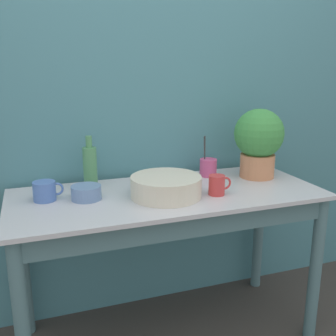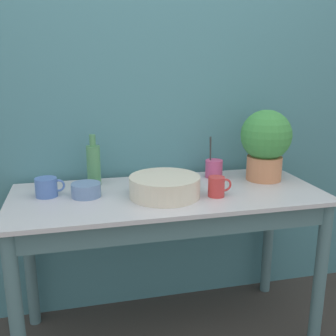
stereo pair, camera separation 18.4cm
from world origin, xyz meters
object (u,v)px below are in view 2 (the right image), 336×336
Objects in this scene: mug_blue at (47,187)px; bowl_small_blue at (86,190)px; bottle_tall at (94,164)px; bowl_wash_large at (165,186)px; utensil_cup at (214,168)px; potted_plant at (266,142)px; mug_red at (217,186)px.

bowl_small_blue is (0.18, -0.05, -0.01)m from mug_blue.
bowl_wash_large is at bearing -40.07° from bottle_tall.
bowl_wash_large is at bearing -142.67° from utensil_cup.
bowl_small_blue is (-0.35, 0.08, -0.02)m from bowl_wash_large.
bottle_tall is at bearing 75.01° from bowl_small_blue.
bottle_tall is (-0.88, 0.11, -0.10)m from potted_plant.
mug_red is at bearing -149.16° from potted_plant.
mug_red is at bearing -13.17° from bowl_wash_large.
utensil_cup is (0.33, 0.25, 0.00)m from bowl_wash_large.
utensil_cup is (0.86, 0.13, 0.01)m from mug_blue.
bowl_small_blue is (-0.93, -0.07, -0.17)m from potted_plant.
mug_blue is at bearing 165.64° from bowl_small_blue.
mug_red is 0.51× the size of utensil_cup.
bottle_tall is 2.30× the size of mug_red.
bowl_wash_large is 1.27× the size of bottle_tall.
mug_red is 0.79m from mug_blue.
bottle_tall is at bearing 139.93° from bowl_wash_large.
mug_red is at bearing -13.02° from bowl_small_blue.
mug_red is 0.32m from utensil_cup.
mug_red is (0.23, -0.05, -0.00)m from bowl_wash_large.
utensil_cup reaches higher than bowl_wash_large.
bottle_tall reaches higher than mug_blue.
mug_blue is 0.87m from utensil_cup.
potted_plant is at bearing 30.84° from mug_red.
potted_plant is 0.31m from utensil_cup.
bowl_wash_large reaches higher than mug_blue.
bowl_small_blue is at bearing -14.36° from mug_blue.
bowl_small_blue is at bearing 166.98° from mug_red.
potted_plant is 0.61m from bowl_wash_large.
bowl_wash_large is 1.48× the size of utensil_cup.
potted_plant is 1.13× the size of bowl_wash_large.
utensil_cup is at bearing 37.33° from bowl_wash_large.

